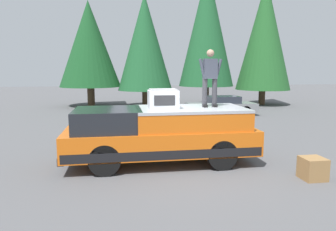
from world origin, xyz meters
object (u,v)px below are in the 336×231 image
Objects in this scene: pickup_truck at (161,134)px; parked_car_grey at (222,106)px; person_on_truck_bed at (210,77)px; wooden_crate at (313,168)px; compressor_unit at (163,99)px.

pickup_truck is 1.35× the size of parked_car_grey.
person_on_truck_bed is at bearing 158.96° from parked_car_grey.
person_on_truck_bed reaches higher than pickup_truck.
wooden_crate is at bearing -133.92° from person_on_truck_bed.
compressor_unit is 0.50× the size of person_on_truck_bed.
parked_car_grey is at bearing -21.04° from person_on_truck_bed.
compressor_unit reaches higher than pickup_truck.
wooden_crate is (-2.04, -2.12, -2.27)m from person_on_truck_bed.
person_on_truck_bed is (0.07, -1.48, 1.68)m from pickup_truck.
person_on_truck_bed is 3.72m from wooden_crate.
pickup_truck is 6.60× the size of compressor_unit.
pickup_truck reaches higher than wooden_crate.
person_on_truck_bed is 0.41× the size of parked_car_grey.
person_on_truck_bed is at bearing 46.08° from wooden_crate.
pickup_truck is 1.06m from compressor_unit.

